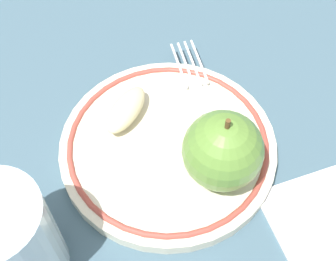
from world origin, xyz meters
name	(u,v)px	position (x,y,z in m)	size (l,w,h in m)	color
ground_plane	(150,155)	(0.00, 0.00, 0.00)	(2.00, 2.00, 0.00)	#3F5A69
plate	(168,146)	(0.02, -0.01, 0.01)	(0.22, 0.22, 0.02)	beige
apple_red_whole	(223,151)	(0.04, -0.06, 0.05)	(0.07, 0.07, 0.08)	olive
apple_slice_front	(126,110)	(0.00, 0.04, 0.03)	(0.06, 0.03, 0.02)	beige
fork	(207,110)	(0.07, 0.00, 0.02)	(0.08, 0.19, 0.00)	silver
drinking_glass	(9,242)	(-0.15, -0.04, 0.05)	(0.08, 0.08, 0.11)	silver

